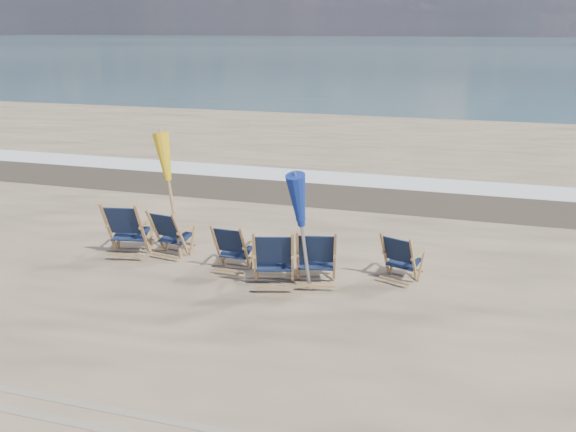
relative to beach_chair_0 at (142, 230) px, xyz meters
name	(u,v)px	position (x,y,z in m)	size (l,w,h in m)	color
ocean	(438,45)	(2.58, 126.29, -0.55)	(400.00, 400.00, 0.00)	#3B5B62
surf_foam	(347,179)	(2.58, 6.59, -0.55)	(200.00, 1.40, 0.01)	silver
wet_sand_strip	(336,193)	(2.58, 5.09, -0.55)	(200.00, 2.60, 0.00)	#42362A
beach_chair_0	(142,230)	(0.00, 0.00, 0.00)	(0.71, 0.80, 1.11)	#121C35
beach_chair_1	(180,236)	(0.68, 0.12, -0.08)	(0.61, 0.69, 0.96)	#121C35
beach_chair_2	(245,250)	(2.01, -0.18, -0.09)	(0.59, 0.66, 0.92)	#121C35
beach_chair_3	(292,260)	(2.93, -0.52, -0.02)	(0.68, 0.76, 1.06)	#121C35
beach_chair_4	(335,259)	(3.56, -0.29, -0.03)	(0.67, 0.75, 1.05)	#121C35
beach_chair_5	(413,262)	(4.76, 0.11, -0.11)	(0.57, 0.64, 0.90)	#121C35
umbrella_yellow	(169,163)	(0.47, 0.32, 1.18)	(0.30, 0.30, 2.27)	#9C7446
umbrella_blue	(304,203)	(3.11, -0.55, 0.95)	(0.30, 0.30, 2.02)	#A5A5AD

